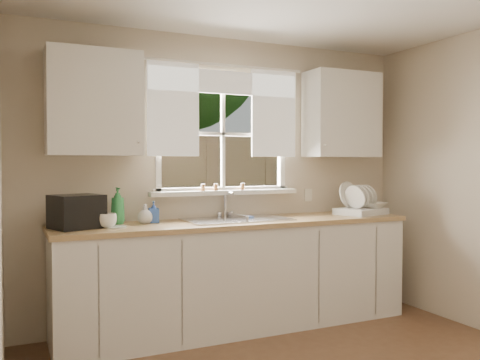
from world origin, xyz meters
name	(u,v)px	position (x,y,z in m)	size (l,w,h in m)	color
room_walls	(376,193)	(0.00, -0.07, 1.24)	(3.62, 4.02, 2.50)	beige
window	(224,152)	(0.00, 2.00, 1.49)	(1.38, 0.16, 1.06)	white
curtains	(226,101)	(0.00, 1.95, 1.93)	(1.50, 0.03, 0.81)	white
base_cabinets	(239,276)	(0.00, 1.68, 0.43)	(3.00, 0.62, 0.87)	silver
countertop	(239,223)	(0.00, 1.68, 0.89)	(3.04, 0.65, 0.04)	#A78453
upper_cabinet_left	(94,103)	(-1.15, 1.82, 1.85)	(0.70, 0.33, 0.80)	silver
upper_cabinet_right	(342,115)	(1.15, 1.82, 1.85)	(0.70, 0.33, 0.80)	silver
wall_outlet	(308,195)	(0.88, 1.99, 1.08)	(0.08, 0.01, 0.12)	beige
sill_jars	(221,187)	(-0.05, 1.94, 1.18)	(0.42, 0.04, 0.06)	brown
backyard	(130,63)	(0.58, 8.42, 3.46)	(20.00, 10.00, 6.13)	#335421
sink	(237,228)	(0.00, 1.71, 0.84)	(0.88, 0.52, 0.40)	#B7B7BC
dish_rack	(360,207)	(1.24, 1.65, 0.98)	(0.51, 0.43, 0.31)	silver
bowl	(374,205)	(1.36, 1.60, 1.00)	(0.22, 0.22, 0.06)	white
soap_bottle_a	(118,206)	(-0.97, 1.85, 1.05)	(0.11, 0.11, 0.29)	#2E8E47
soap_bottle_b	(154,212)	(-0.69, 1.81, 1.00)	(0.08, 0.08, 0.17)	#3057B5
soap_bottle_c	(145,214)	(-0.77, 1.78, 0.99)	(0.12, 0.12, 0.15)	beige
saucer	(116,227)	(-1.04, 1.61, 0.92)	(0.16, 0.16, 0.01)	beige
cup	(107,221)	(-1.09, 1.64, 0.96)	(0.14, 0.14, 0.11)	white
black_appliance	(77,212)	(-1.30, 1.71, 1.03)	(0.34, 0.29, 0.25)	black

